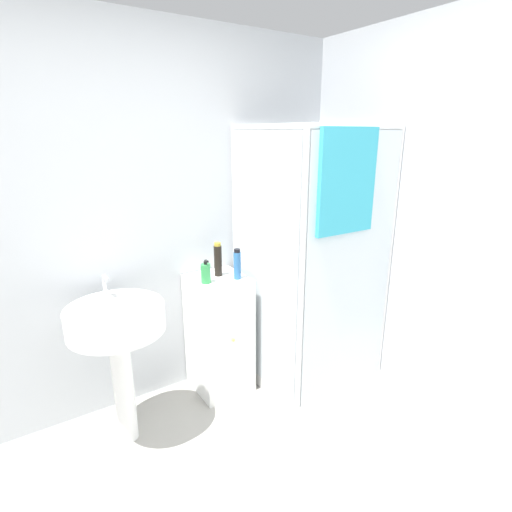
# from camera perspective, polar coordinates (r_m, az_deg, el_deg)

# --- Properties ---
(wall_back) EXTENTS (6.40, 0.06, 2.50)m
(wall_back) POSITION_cam_1_polar(r_m,az_deg,el_deg) (2.67, -19.95, 3.81)
(wall_back) COLOR silver
(wall_back) RESTS_ON ground_plane
(shower_enclosure) EXTENTS (0.82, 0.85, 1.87)m
(shower_enclosure) POSITION_cam_1_polar(r_m,az_deg,el_deg) (2.98, 7.42, -8.23)
(shower_enclosure) COLOR white
(shower_enclosure) RESTS_ON ground_plane
(vanity_cabinet) EXTENTS (0.38, 0.42, 0.87)m
(vanity_cabinet) POSITION_cam_1_polar(r_m,az_deg,el_deg) (2.95, -5.29, -10.99)
(vanity_cabinet) COLOR white
(vanity_cabinet) RESTS_ON ground_plane
(sink) EXTENTS (0.55, 0.55, 1.02)m
(sink) POSITION_cam_1_polar(r_m,az_deg,el_deg) (2.46, -19.21, -10.24)
(sink) COLOR white
(sink) RESTS_ON ground_plane
(soap_dispenser) EXTENTS (0.07, 0.07, 0.16)m
(soap_dispenser) POSITION_cam_1_polar(r_m,az_deg,el_deg) (2.66, -7.19, -2.46)
(soap_dispenser) COLOR green
(soap_dispenser) RESTS_ON vanity_cabinet
(shampoo_bottle_tall_black) EXTENTS (0.05, 0.05, 0.24)m
(shampoo_bottle_tall_black) POSITION_cam_1_polar(r_m,az_deg,el_deg) (2.77, -5.46, -0.52)
(shampoo_bottle_tall_black) COLOR black
(shampoo_bottle_tall_black) RESTS_ON vanity_cabinet
(shampoo_bottle_blue) EXTENTS (0.05, 0.05, 0.21)m
(shampoo_bottle_blue) POSITION_cam_1_polar(r_m,az_deg,el_deg) (2.71, -2.69, -1.21)
(shampoo_bottle_blue) COLOR #2D66A3
(shampoo_bottle_blue) RESTS_ON vanity_cabinet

